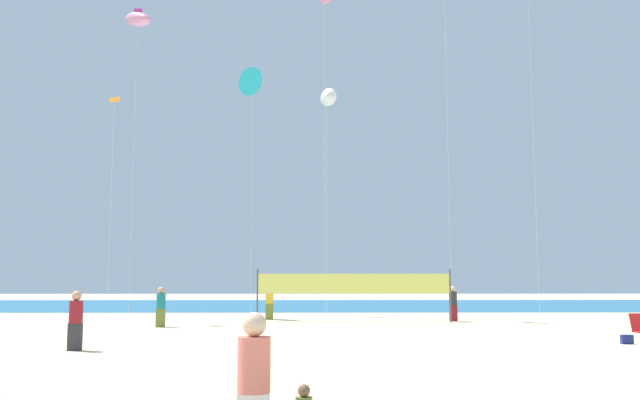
{
  "coord_description": "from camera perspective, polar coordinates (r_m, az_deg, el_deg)",
  "views": [
    {
      "loc": [
        -2.18,
        -18.01,
        2.08
      ],
      "look_at": [
        -1.85,
        11.31,
        5.42
      ],
      "focal_mm": 37.48,
      "sensor_mm": 36.0,
      "label": 1
    }
  ],
  "objects": [
    {
      "name": "ocean_band",
      "position": [
        48.35,
        1.96,
        -8.95
      ],
      "size": [
        120.0,
        20.0,
        0.01
      ],
      "primitive_type": "cube",
      "color": "#1E6B99",
      "rests_on": "ground"
    },
    {
      "name": "volleyball_net",
      "position": [
        30.68,
        2.88,
        -7.3
      ],
      "size": [
        8.86,
        0.35,
        2.4
      ],
      "color": "#4C4C51",
      "rests_on": "ground"
    },
    {
      "name": "kite_pink_inflatable",
      "position": [
        40.29,
        -15.29,
        14.64
      ],
      "size": [
        2.34,
        2.22,
        17.17
      ],
      "color": "silver",
      "rests_on": "ground"
    },
    {
      "name": "beachgoer_teal_shirt",
      "position": [
        28.38,
        -13.44,
        -8.76
      ],
      "size": [
        0.37,
        0.37,
        1.63
      ],
      "rotation": [
        0.0,
        0.0,
        4.55
      ],
      "color": "olive",
      "rests_on": "ground"
    },
    {
      "name": "kite_white_delta",
      "position": [
        38.49,
        0.59,
        8.8
      ],
      "size": [
        1.1,
        0.87,
        12.79
      ],
      "color": "silver",
      "rests_on": "ground"
    },
    {
      "name": "mother_figure",
      "position": [
        7.93,
        -5.68,
        -15.11
      ],
      "size": [
        0.38,
        0.38,
        1.67
      ],
      "rotation": [
        0.0,
        0.0,
        0.23
      ],
      "color": "white",
      "rests_on": "ground"
    },
    {
      "name": "beachgoer_maroon_shirt",
      "position": [
        20.27,
        -20.14,
        -9.48
      ],
      "size": [
        0.38,
        0.38,
        1.66
      ],
      "rotation": [
        0.0,
        0.0,
        1.67
      ],
      "color": "#2D2D33",
      "rests_on": "ground"
    },
    {
      "name": "beachgoer_mustard_shirt",
      "position": [
        32.44,
        -4.34,
        -8.58
      ],
      "size": [
        0.38,
        0.38,
        1.66
      ],
      "rotation": [
        0.0,
        0.0,
        1.89
      ],
      "color": "olive",
      "rests_on": "ground"
    },
    {
      "name": "kite_cyan_delta",
      "position": [
        39.03,
        -5.76,
        9.95
      ],
      "size": [
        1.67,
        1.29,
        13.96
      ],
      "color": "silver",
      "rests_on": "ground"
    },
    {
      "name": "kite_orange_diamond",
      "position": [
        33.39,
        -17.18,
        7.86
      ],
      "size": [
        0.69,
        0.68,
        10.57
      ],
      "color": "silver",
      "rests_on": "ground"
    },
    {
      "name": "ground_plane",
      "position": [
        18.26,
        6.38,
        -13.0
      ],
      "size": [
        120.0,
        120.0,
        0.0
      ],
      "primitive_type": "plane",
      "color": "beige"
    },
    {
      "name": "beach_handbag",
      "position": [
        22.95,
        24.73,
        -10.76
      ],
      "size": [
        0.35,
        0.18,
        0.28
      ],
      "primitive_type": "cube",
      "color": "navy",
      "rests_on": "ground"
    },
    {
      "name": "beachgoer_charcoal_shirt",
      "position": [
        31.8,
        11.29,
        -8.57
      ],
      "size": [
        0.37,
        0.37,
        1.61
      ],
      "rotation": [
        0.0,
        0.0,
        0.37
      ],
      "color": "maroon",
      "rests_on": "ground"
    }
  ]
}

